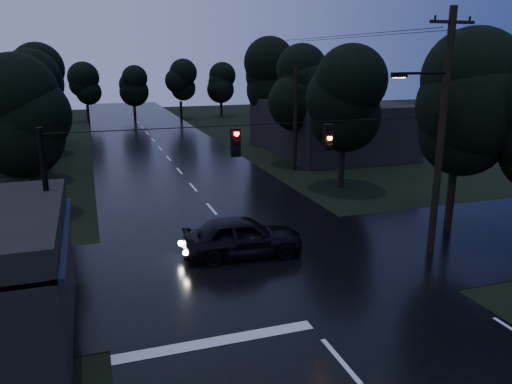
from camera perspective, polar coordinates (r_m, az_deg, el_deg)
main_road at (r=37.07m, az=-8.75°, el=2.35°), size 12.00×120.00×0.02m
cross_street at (r=20.35m, az=0.28°, el=-8.29°), size 60.00×9.00×0.02m
building_far_right at (r=44.84m, az=8.23°, el=7.42°), size 10.00×14.00×4.40m
utility_pole_main at (r=21.61m, az=20.28°, el=6.68°), size 3.50×0.30×10.00m
utility_pole_far at (r=36.84m, az=4.52°, el=8.52°), size 2.00×0.30×7.50m
anchor_pole_left at (r=17.49m, az=-22.53°, el=-2.97°), size 0.18×0.18×6.00m
span_signals at (r=18.15m, az=3.01°, el=6.09°), size 15.00×0.37×1.12m
tree_corner_near at (r=24.71m, az=22.31°, el=9.16°), size 4.48×4.48×9.44m
tree_left_a at (r=27.98m, az=-24.79°, el=7.92°), size 3.92×3.92×8.26m
tree_left_b at (r=35.94m, az=-24.59°, el=9.85°), size 4.20×4.20×8.85m
tree_left_c at (r=45.91m, az=-24.24°, el=11.22°), size 4.48×4.48×9.44m
tree_right_a at (r=31.59m, az=10.09°, el=10.41°), size 4.20×4.20×8.85m
tree_right_b at (r=39.01m, az=5.21°, el=11.99°), size 4.48×4.48×9.44m
tree_right_c at (r=48.51m, az=1.03°, el=13.09°), size 4.76×4.76×10.03m
car at (r=20.95m, az=-1.56°, el=-5.06°), size 5.20×2.45×1.72m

